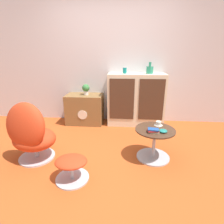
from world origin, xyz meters
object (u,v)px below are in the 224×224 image
coffee_table (154,142)px  bowl (163,131)px  tv_console (85,109)px  ottoman (71,165)px  teacup (158,124)px  sideboard (136,100)px  vase_inner_left (150,70)px  vase_leftmost (125,71)px  potted_plant (86,89)px  book_stack (153,131)px  egg_chair (30,133)px

coffee_table → bowl: bowl is taller
tv_console → bowl: tv_console is taller
ottoman → coffee_table: coffee_table is taller
coffee_table → teacup: (0.06, 0.14, 0.23)m
sideboard → ottoman: bearing=-114.5°
vase_inner_left → bowl: bearing=-88.0°
vase_leftmost → teacup: vase_leftmost is taller
tv_console → ottoman: bearing=-82.4°
ottoman → vase_inner_left: (1.07, 1.82, 0.94)m
coffee_table → vase_inner_left: 1.56m
coffee_table → bowl: bearing=-45.6°
tv_console → potted_plant: 0.44m
book_stack → coffee_table: bearing=68.1°
tv_console → bowl: 1.91m
tv_console → bowl: size_ratio=6.70×
egg_chair → vase_leftmost: size_ratio=8.08×
ottoman → vase_leftmost: vase_leftmost is taller
potted_plant → bowl: potted_plant is taller
sideboard → egg_chair: (-1.48, -1.46, -0.11)m
egg_chair → tv_console: bearing=73.8°
sideboard → bowl: size_ratio=10.11×
egg_chair → ottoman: egg_chair is taller
sideboard → book_stack: 1.39m
potted_plant → teacup: (1.29, -1.12, -0.27)m
vase_inner_left → book_stack: 1.53m
potted_plant → vase_leftmost: bearing=2.0°
ottoman → vase_inner_left: size_ratio=1.81×
bowl → teacup: bearing=95.5°
ottoman → vase_leftmost: size_ratio=3.68×
tv_console → book_stack: 1.84m
egg_chair → teacup: egg_chair is taller
coffee_table → teacup: 0.27m
vase_leftmost → vase_inner_left: (0.48, 0.00, 0.02)m
egg_chair → coffee_table: 1.71m
teacup → book_stack: (-0.11, -0.24, -0.00)m
coffee_table → teacup: bearing=64.7°
potted_plant → bowl: (1.31, -1.34, -0.28)m
potted_plant → book_stack: size_ratio=1.39×
vase_leftmost → sideboard: bearing=-0.9°
sideboard → coffee_table: 1.32m
vase_inner_left → potted_plant: 1.33m
coffee_table → potted_plant: size_ratio=2.50×
egg_chair → vase_inner_left: (1.73, 1.47, 0.72)m
ottoman → potted_plant: (-0.20, 1.79, 0.55)m
teacup → bowl: bearing=-84.5°
ottoman → teacup: bearing=31.7°
tv_console → teacup: size_ratio=6.17×
vase_inner_left → egg_chair: bearing=-139.6°
vase_inner_left → tv_console: bearing=-178.8°
coffee_table → vase_leftmost: (-0.44, 1.28, 0.86)m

